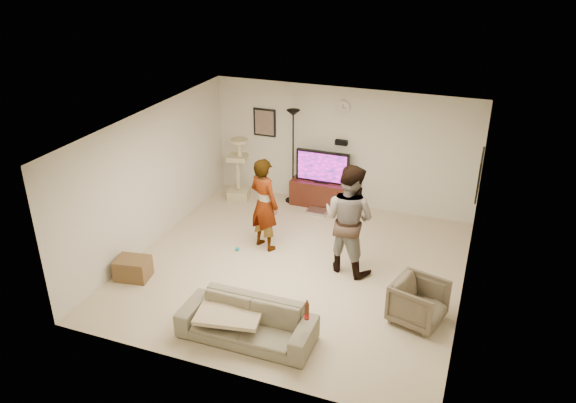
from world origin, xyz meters
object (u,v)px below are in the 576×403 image
(tv_stand, at_px, (322,193))
(beer_bottle, at_px, (307,311))
(tv, at_px, (323,167))
(person_right, at_px, (349,219))
(armchair, at_px, (418,302))
(floor_lamp, at_px, (293,157))
(side_table, at_px, (133,268))
(sofa, at_px, (247,322))
(person_left, at_px, (264,204))
(cat_tree, at_px, (238,168))

(tv_stand, xyz_separation_m, beer_bottle, (1.22, -4.53, 0.41))
(tv, relative_size, beer_bottle, 4.49)
(person_right, bearing_deg, armchair, 159.70)
(tv_stand, xyz_separation_m, floor_lamp, (-0.65, -0.00, 0.73))
(armchair, relative_size, side_table, 1.34)
(beer_bottle, relative_size, armchair, 0.34)
(tv_stand, relative_size, tv, 1.16)
(side_table, bearing_deg, floor_lamp, 69.30)
(armchair, xyz_separation_m, side_table, (-4.59, -0.50, -0.15))
(floor_lamp, height_order, side_table, floor_lamp)
(floor_lamp, bearing_deg, sofa, -77.73)
(armchair, bearing_deg, beer_bottle, 149.30)
(sofa, bearing_deg, person_left, 107.12)
(tv_stand, bearing_deg, floor_lamp, -179.74)
(tv_stand, distance_m, armchair, 4.13)
(floor_lamp, bearing_deg, beer_bottle, -67.58)
(floor_lamp, relative_size, person_left, 1.17)
(tv_stand, xyz_separation_m, armchair, (2.51, -3.28, 0.06))
(person_right, bearing_deg, person_left, 9.91)
(beer_bottle, bearing_deg, tv, 105.06)
(tv, bearing_deg, floor_lamp, -179.74)
(cat_tree, bearing_deg, side_table, -94.53)
(cat_tree, height_order, sofa, cat_tree)
(tv, distance_m, sofa, 4.58)
(cat_tree, relative_size, person_right, 0.72)
(tv_stand, bearing_deg, person_right, -62.70)
(person_right, bearing_deg, beer_bottle, 108.50)
(tv_stand, bearing_deg, armchair, -52.50)
(tv, relative_size, sofa, 0.59)
(tv, relative_size, cat_tree, 0.82)
(sofa, bearing_deg, tv, 94.01)
(armchair, bearing_deg, floor_lamp, 59.37)
(tv_stand, height_order, sofa, sofa)
(armchair, bearing_deg, person_left, 82.73)
(sofa, bearing_deg, armchair, 29.59)
(floor_lamp, bearing_deg, armchair, -45.99)
(sofa, xyz_separation_m, beer_bottle, (0.88, 0.00, 0.41))
(side_table, bearing_deg, beer_bottle, -12.76)
(beer_bottle, bearing_deg, floor_lamp, 112.42)
(cat_tree, relative_size, side_table, 2.54)
(tv, bearing_deg, cat_tree, -171.16)
(sofa, bearing_deg, person_right, 69.96)
(tv_stand, bearing_deg, person_left, -102.13)
(floor_lamp, relative_size, side_table, 3.70)
(person_right, bearing_deg, tv_stand, -45.71)
(person_left, relative_size, armchair, 2.37)
(tv_stand, xyz_separation_m, person_left, (-0.44, -2.04, 0.59))
(person_left, xyz_separation_m, side_table, (-1.64, -1.74, -0.68))
(tv, relative_size, armchair, 1.55)
(floor_lamp, bearing_deg, tv_stand, 0.26)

